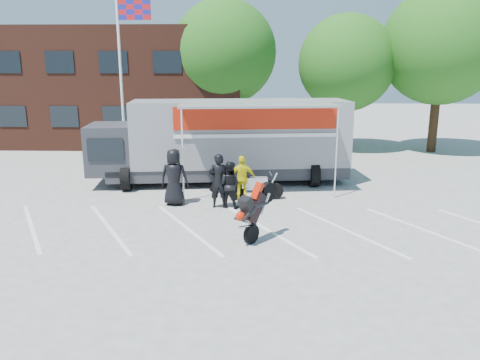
# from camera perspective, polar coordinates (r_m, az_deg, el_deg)

# --- Properties ---
(ground) EXTENTS (100.00, 100.00, 0.00)m
(ground) POSITION_cam_1_polar(r_m,az_deg,el_deg) (13.28, 2.47, -7.48)
(ground) COLOR #A8A8A3
(ground) RESTS_ON ground
(parking_bay_lines) EXTENTS (18.09, 13.33, 0.01)m
(parking_bay_lines) POSITION_cam_1_polar(r_m,az_deg,el_deg) (14.21, 2.43, -6.00)
(parking_bay_lines) COLOR white
(parking_bay_lines) RESTS_ON ground
(office_building) EXTENTS (18.00, 8.00, 7.00)m
(office_building) POSITION_cam_1_polar(r_m,az_deg,el_deg) (31.95, -16.43, 10.86)
(office_building) COLOR #4F2519
(office_building) RESTS_ON ground
(flagpole) EXTENTS (1.61, 0.12, 8.00)m
(flagpole) POSITION_cam_1_polar(r_m,az_deg,el_deg) (23.18, -13.80, 13.98)
(flagpole) COLOR white
(flagpole) RESTS_ON ground
(tree_left) EXTENTS (6.12, 6.12, 8.64)m
(tree_left) POSITION_cam_1_polar(r_m,az_deg,el_deg) (28.45, -1.96, 15.28)
(tree_left) COLOR #382314
(tree_left) RESTS_ON ground
(tree_mid) EXTENTS (5.44, 5.44, 7.68)m
(tree_mid) POSITION_cam_1_polar(r_m,az_deg,el_deg) (27.86, 12.86, 13.71)
(tree_mid) COLOR #382314
(tree_mid) RESTS_ON ground
(tree_right) EXTENTS (6.46, 6.46, 9.12)m
(tree_right) POSITION_cam_1_polar(r_m,az_deg,el_deg) (28.76, 23.32, 14.81)
(tree_right) COLOR #382314
(tree_right) RESTS_ON ground
(transporter_truck) EXTENTS (11.30, 6.39, 3.43)m
(transporter_truck) POSITION_cam_1_polar(r_m,az_deg,el_deg) (19.89, -1.40, -0.24)
(transporter_truck) COLOR gray
(transporter_truck) RESTS_ON ground
(parked_motorcycle) EXTENTS (2.14, 0.91, 1.09)m
(parked_motorcycle) POSITION_cam_1_polar(r_m,az_deg,el_deg) (17.30, 1.92, -2.39)
(parked_motorcycle) COLOR #B6B6BB
(parked_motorcycle) RESTS_ON ground
(stunt_bike_rider) EXTENTS (1.53, 1.65, 1.81)m
(stunt_bike_rider) POSITION_cam_1_polar(r_m,az_deg,el_deg) (13.59, 2.97, -6.99)
(stunt_bike_rider) COLOR black
(stunt_bike_rider) RESTS_ON ground
(spectator_leather_a) EXTENTS (1.03, 0.72, 2.01)m
(spectator_leather_a) POSITION_cam_1_polar(r_m,az_deg,el_deg) (16.58, -8.03, 0.36)
(spectator_leather_a) COLOR black
(spectator_leather_a) RESTS_ON ground
(spectator_leather_b) EXTENTS (0.71, 0.48, 1.90)m
(spectator_leather_b) POSITION_cam_1_polar(r_m,az_deg,el_deg) (16.13, -2.63, -0.10)
(spectator_leather_b) COLOR black
(spectator_leather_b) RESTS_ON ground
(spectator_leather_c) EXTENTS (0.94, 0.83, 1.63)m
(spectator_leather_c) POSITION_cam_1_polar(r_m,az_deg,el_deg) (16.16, -1.31, -0.56)
(spectator_leather_c) COLOR black
(spectator_leather_c) RESTS_ON ground
(spectator_hivis) EXTENTS (1.01, 0.50, 1.67)m
(spectator_hivis) POSITION_cam_1_polar(r_m,az_deg,el_deg) (16.95, 0.29, 0.20)
(spectator_hivis) COLOR yellow
(spectator_hivis) RESTS_ON ground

